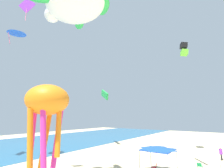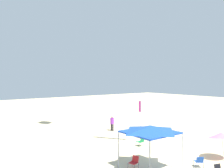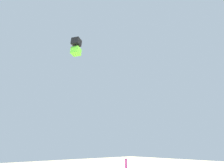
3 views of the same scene
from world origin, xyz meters
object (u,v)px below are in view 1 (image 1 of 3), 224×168
object	(u,v)px
folding_chair_near_cooler	(155,167)
kite_box_black	(184,49)
kite_parafoil_green	(105,95)
kite_delta_blue	(17,32)
person_by_tent	(221,152)
folding_chair_left_of_tent	(200,166)
canopy_tent	(158,148)
kite_diamond_purple	(27,6)
banner_flag	(218,148)
kite_turtle_white	(73,4)
kite_octopus_orange	(47,105)

from	to	relation	value
folding_chair_near_cooler	kite_box_black	xyz separation A→B (m)	(11.34, -2.32, 18.11)
kite_parafoil_green	kite_delta_blue	distance (m)	20.79
person_by_tent	kite_parafoil_green	distance (m)	23.55
folding_chair_left_of_tent	kite_box_black	size ratio (longest dim) A/B	0.32
canopy_tent	kite_diamond_purple	xyz separation A→B (m)	(-11.61, 9.19, 15.06)
folding_chair_near_cooler	banner_flag	xyz separation A→B (m)	(5.51, -6.07, 1.90)
canopy_tent	folding_chair_left_of_tent	distance (m)	5.88
banner_flag	kite_box_black	distance (m)	17.63
folding_chair_near_cooler	banner_flag	distance (m)	8.41
kite_delta_blue	kite_turtle_white	distance (m)	15.07
kite_turtle_white	folding_chair_near_cooler	bearing A→B (deg)	-103.78
folding_chair_near_cooler	kite_parafoil_green	size ratio (longest dim) A/B	0.19
kite_parafoil_green	kite_diamond_purple	world-z (taller)	kite_diamond_purple
kite_octopus_orange	kite_turtle_white	xyz separation A→B (m)	(3.62, 2.96, 9.44)
canopy_tent	kite_box_black	size ratio (longest dim) A/B	1.29
banner_flag	kite_octopus_orange	distance (m)	21.30
kite_octopus_orange	kite_diamond_purple	bearing A→B (deg)	139.62
banner_flag	kite_diamond_purple	xyz separation A→B (m)	(-17.86, 14.49, 15.38)
person_by_tent	kite_box_black	size ratio (longest dim) A/B	0.71
canopy_tent	kite_delta_blue	world-z (taller)	kite_delta_blue
folding_chair_near_cooler	kite_diamond_purple	size ratio (longest dim) A/B	0.29
person_by_tent	kite_box_black	world-z (taller)	kite_box_black
person_by_tent	kite_diamond_purple	xyz separation A→B (m)	(-22.60, 14.50, 16.70)
kite_diamond_purple	folding_chair_near_cooler	bearing A→B (deg)	-154.05
kite_diamond_purple	kite_parafoil_green	bearing A→B (deg)	-102.71
banner_flag	folding_chair_near_cooler	bearing A→B (deg)	132.21
folding_chair_left_of_tent	kite_turtle_white	size ratio (longest dim) A/B	0.11
folding_chair_left_of_tent	kite_octopus_orange	bearing A→B (deg)	77.70
kite_parafoil_green	folding_chair_near_cooler	bearing A→B (deg)	3.31
kite_box_black	folding_chair_left_of_tent	bearing A→B (deg)	165.25
canopy_tent	person_by_tent	distance (m)	12.32
canopy_tent	kite_parafoil_green	bearing A→B (deg)	57.09
canopy_tent	folding_chair_near_cooler	world-z (taller)	canopy_tent
banner_flag	kite_octopus_orange	world-z (taller)	kite_octopus_orange
kite_diamond_purple	kite_octopus_orange	world-z (taller)	kite_diamond_purple
kite_diamond_purple	kite_delta_blue	bearing A→B (deg)	-46.92
banner_flag	folding_chair_left_of_tent	bearing A→B (deg)	135.90
person_by_tent	kite_diamond_purple	size ratio (longest dim) A/B	0.64
kite_parafoil_green	kite_turtle_white	distance (m)	24.62
folding_chair_near_cooler	person_by_tent	xyz separation A→B (m)	(10.24, -6.08, 0.58)
kite_parafoil_green	kite_diamond_purple	size ratio (longest dim) A/B	1.51
folding_chair_left_of_tent	kite_delta_blue	bearing A→B (deg)	30.78
folding_chair_left_of_tent	kite_parafoil_green	size ratio (longest dim) A/B	0.19
kite_turtle_white	banner_flag	bearing A→B (deg)	-118.45
folding_chair_near_cooler	kite_box_black	size ratio (longest dim) A/B	0.32
folding_chair_near_cooler	banner_flag	world-z (taller)	banner_flag
banner_flag	kite_octopus_orange	xyz separation A→B (m)	(-20.10, 5.59, 4.30)
kite_delta_blue	kite_box_black	bearing A→B (deg)	9.84
folding_chair_left_of_tent	kite_parafoil_green	xyz separation A→B (m)	(6.03, 19.30, 10.73)
canopy_tent	person_by_tent	xyz separation A→B (m)	(10.99, -5.31, -1.64)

